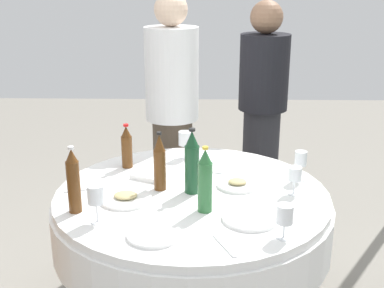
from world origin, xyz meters
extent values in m
cylinder|color=white|center=(0.00, 0.00, 0.72)|extent=(1.32, 1.32, 0.04)
cylinder|color=white|center=(0.00, 0.00, 0.59)|extent=(1.35, 1.35, 0.22)
cylinder|color=slate|center=(0.00, 0.00, 0.24)|extent=(0.14, 0.14, 0.48)
cylinder|color=#194728|center=(0.00, 0.00, 0.86)|extent=(0.07, 0.07, 0.23)
cone|color=#194728|center=(0.00, 0.00, 1.01)|extent=(0.06, 0.06, 0.07)
cylinder|color=black|center=(0.00, 0.00, 1.05)|extent=(0.03, 0.03, 0.01)
cylinder|color=#593314|center=(0.16, -0.03, 0.84)|extent=(0.06, 0.06, 0.20)
cone|color=#593314|center=(0.16, -0.03, 0.98)|extent=(0.05, 0.05, 0.08)
cylinder|color=black|center=(0.16, -0.03, 1.03)|extent=(0.02, 0.02, 0.01)
cylinder|color=#2D6B38|center=(-0.06, 0.20, 0.85)|extent=(0.06, 0.06, 0.23)
cone|color=#2D6B38|center=(-0.06, 0.20, 1.00)|extent=(0.06, 0.06, 0.06)
cylinder|color=gold|center=(-0.06, 0.20, 1.04)|extent=(0.03, 0.03, 0.01)
cylinder|color=#593314|center=(0.36, -0.32, 0.83)|extent=(0.06, 0.06, 0.18)
cone|color=#593314|center=(0.36, -0.32, 0.94)|extent=(0.05, 0.05, 0.06)
cylinder|color=red|center=(0.36, -0.32, 0.98)|extent=(0.03, 0.03, 0.01)
cylinder|color=#593314|center=(0.51, 0.22, 0.86)|extent=(0.06, 0.06, 0.24)
cone|color=#593314|center=(0.51, 0.22, 1.00)|extent=(0.05, 0.05, 0.06)
cylinder|color=silver|center=(0.51, 0.22, 1.04)|extent=(0.03, 0.03, 0.01)
cylinder|color=white|center=(-0.37, 0.44, 0.74)|extent=(0.06, 0.06, 0.00)
cylinder|color=white|center=(-0.37, 0.44, 0.78)|extent=(0.01, 0.01, 0.06)
cylinder|color=white|center=(-0.37, 0.44, 0.84)|extent=(0.07, 0.07, 0.08)
cylinder|color=white|center=(0.39, 0.32, 0.74)|extent=(0.06, 0.06, 0.00)
cylinder|color=white|center=(0.39, 0.32, 0.79)|extent=(0.01, 0.01, 0.08)
cylinder|color=white|center=(0.39, 0.32, 0.87)|extent=(0.07, 0.07, 0.08)
cylinder|color=white|center=(-0.49, 0.01, 0.74)|extent=(0.06, 0.06, 0.00)
cylinder|color=white|center=(-0.49, 0.01, 0.78)|extent=(0.01, 0.01, 0.07)
cylinder|color=white|center=(-0.49, 0.01, 0.84)|extent=(0.07, 0.07, 0.06)
cylinder|color=white|center=(-0.54, -0.16, 0.74)|extent=(0.06, 0.06, 0.00)
cylinder|color=white|center=(-0.54, -0.16, 0.78)|extent=(0.01, 0.01, 0.08)
cylinder|color=white|center=(-0.54, -0.16, 0.86)|extent=(0.06, 0.06, 0.07)
cylinder|color=white|center=(0.05, -0.48, 0.74)|extent=(0.06, 0.06, 0.00)
cylinder|color=white|center=(0.05, -0.48, 0.78)|extent=(0.01, 0.01, 0.07)
cylinder|color=white|center=(0.05, -0.48, 0.86)|extent=(0.07, 0.07, 0.08)
cylinder|color=gold|center=(0.05, -0.48, 0.83)|extent=(0.06, 0.06, 0.03)
cylinder|color=white|center=(-0.26, 0.29, 0.75)|extent=(0.24, 0.24, 0.02)
cylinder|color=white|center=(0.30, 0.10, 0.75)|extent=(0.24, 0.24, 0.02)
ellipsoid|color=tan|center=(0.30, 0.10, 0.77)|extent=(0.11, 0.10, 0.02)
cylinder|color=white|center=(-0.22, -0.07, 0.75)|extent=(0.20, 0.20, 0.02)
ellipsoid|color=tan|center=(-0.22, -0.07, 0.77)|extent=(0.09, 0.08, 0.02)
cylinder|color=white|center=(0.14, 0.44, 0.75)|extent=(0.22, 0.22, 0.02)
cube|color=silver|center=(-0.14, 0.51, 0.74)|extent=(0.09, 0.17, 0.00)
cube|color=silver|center=(-0.07, -0.26, 0.74)|extent=(0.18, 0.07, 0.00)
cube|color=silver|center=(0.53, -0.01, 0.74)|extent=(0.18, 0.07, 0.00)
cube|color=white|center=(0.22, -0.19, 0.75)|extent=(0.21, 0.21, 0.02)
cylinder|color=#26262B|center=(-0.46, -1.21, 0.42)|extent=(0.26, 0.26, 0.84)
cylinder|color=black|center=(-0.46, -1.21, 1.10)|extent=(0.34, 0.34, 0.52)
sphere|color=#8C664C|center=(-0.46, -1.21, 1.47)|extent=(0.22, 0.22, 0.22)
cylinder|color=#4C3F33|center=(0.15, -0.91, 0.43)|extent=(0.26, 0.26, 0.85)
cylinder|color=white|center=(0.15, -0.91, 1.14)|extent=(0.34, 0.34, 0.58)
sphere|color=beige|center=(0.15, -0.91, 1.54)|extent=(0.21, 0.21, 0.21)
camera|label=1|loc=(-0.05, 2.22, 1.73)|focal=46.95mm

